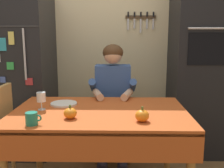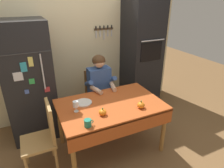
{
  "view_description": "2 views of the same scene",
  "coord_description": "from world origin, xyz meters",
  "px_view_note": "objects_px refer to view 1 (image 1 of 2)",
  "views": [
    {
      "loc": [
        0.14,
        -1.94,
        1.35
      ],
      "look_at": [
        0.09,
        0.3,
        0.92
      ],
      "focal_mm": 42.08,
      "sensor_mm": 36.0,
      "label": 1
    },
    {
      "loc": [
        -0.95,
        -2.0,
        2.07
      ],
      "look_at": [
        0.05,
        0.16,
        1.0
      ],
      "focal_mm": 31.27,
      "sensor_mm": 36.0,
      "label": 2
    }
  ],
  "objects_px": {
    "dining_table": "(100,121)",
    "pumpkin_large": "(142,116)",
    "wine_glass": "(41,98)",
    "serving_tray": "(64,104)",
    "chair_behind_person": "(113,110)",
    "seated_person": "(113,94)",
    "wall_oven": "(199,61)",
    "coffee_mug": "(32,119)",
    "pumpkin_medium": "(70,113)",
    "refrigerator": "(21,74)"
  },
  "relations": [
    {
      "from": "coffee_mug",
      "to": "pumpkin_large",
      "type": "height_order",
      "value": "pumpkin_large"
    },
    {
      "from": "chair_behind_person",
      "to": "pumpkin_medium",
      "type": "relative_size",
      "value": 9.15
    },
    {
      "from": "dining_table",
      "to": "pumpkin_large",
      "type": "height_order",
      "value": "pumpkin_large"
    },
    {
      "from": "coffee_mug",
      "to": "pumpkin_large",
      "type": "xyz_separation_m",
      "value": [
        0.75,
        0.08,
        -0.0
      ]
    },
    {
      "from": "seated_person",
      "to": "coffee_mug",
      "type": "relative_size",
      "value": 11.35
    },
    {
      "from": "seated_person",
      "to": "serving_tray",
      "type": "relative_size",
      "value": 5.43
    },
    {
      "from": "pumpkin_medium",
      "to": "wall_oven",
      "type": "bearing_deg",
      "value": 41.68
    },
    {
      "from": "chair_behind_person",
      "to": "serving_tray",
      "type": "relative_size",
      "value": 4.05
    },
    {
      "from": "coffee_mug",
      "to": "pumpkin_large",
      "type": "bearing_deg",
      "value": 6.36
    },
    {
      "from": "seated_person",
      "to": "coffee_mug",
      "type": "bearing_deg",
      "value": -119.56
    },
    {
      "from": "wall_oven",
      "to": "pumpkin_large",
      "type": "height_order",
      "value": "wall_oven"
    },
    {
      "from": "chair_behind_person",
      "to": "pumpkin_large",
      "type": "relative_size",
      "value": 8.67
    },
    {
      "from": "chair_behind_person",
      "to": "wine_glass",
      "type": "xyz_separation_m",
      "value": [
        -0.57,
        -0.77,
        0.33
      ]
    },
    {
      "from": "dining_table",
      "to": "chair_behind_person",
      "type": "bearing_deg",
      "value": 83.21
    },
    {
      "from": "seated_person",
      "to": "dining_table",
      "type": "bearing_deg",
      "value": -98.88
    },
    {
      "from": "coffee_mug",
      "to": "wall_oven",
      "type": "bearing_deg",
      "value": 40.15
    },
    {
      "from": "pumpkin_medium",
      "to": "coffee_mug",
      "type": "bearing_deg",
      "value": -149.25
    },
    {
      "from": "wall_oven",
      "to": "wine_glass",
      "type": "height_order",
      "value": "wall_oven"
    },
    {
      "from": "chair_behind_person",
      "to": "dining_table",
      "type": "bearing_deg",
      "value": -96.79
    },
    {
      "from": "wall_oven",
      "to": "coffee_mug",
      "type": "bearing_deg",
      "value": -139.85
    },
    {
      "from": "dining_table",
      "to": "seated_person",
      "type": "distance_m",
      "value": 0.62
    },
    {
      "from": "pumpkin_large",
      "to": "refrigerator",
      "type": "bearing_deg",
      "value": 138.27
    },
    {
      "from": "refrigerator",
      "to": "wine_glass",
      "type": "relative_size",
      "value": 12.36
    },
    {
      "from": "coffee_mug",
      "to": "pumpkin_medium",
      "type": "distance_m",
      "value": 0.27
    },
    {
      "from": "serving_tray",
      "to": "seated_person",
      "type": "bearing_deg",
      "value": 44.44
    },
    {
      "from": "pumpkin_large",
      "to": "serving_tray",
      "type": "bearing_deg",
      "value": 145.75
    },
    {
      "from": "dining_table",
      "to": "wine_glass",
      "type": "distance_m",
      "value": 0.51
    },
    {
      "from": "wine_glass",
      "to": "pumpkin_medium",
      "type": "distance_m",
      "value": 0.35
    },
    {
      "from": "wall_oven",
      "to": "serving_tray",
      "type": "bearing_deg",
      "value": -152.01
    },
    {
      "from": "wine_glass",
      "to": "pumpkin_large",
      "type": "distance_m",
      "value": 0.84
    },
    {
      "from": "wine_glass",
      "to": "refrigerator",
      "type": "bearing_deg",
      "value": 119.16
    },
    {
      "from": "wine_glass",
      "to": "serving_tray",
      "type": "height_order",
      "value": "wine_glass"
    },
    {
      "from": "chair_behind_person",
      "to": "serving_tray",
      "type": "xyz_separation_m",
      "value": [
        -0.42,
        -0.6,
        0.24
      ]
    },
    {
      "from": "chair_behind_person",
      "to": "pumpkin_large",
      "type": "bearing_deg",
      "value": -77.93
    },
    {
      "from": "wall_oven",
      "to": "seated_person",
      "type": "distance_m",
      "value": 1.05
    },
    {
      "from": "dining_table",
      "to": "wine_glass",
      "type": "height_order",
      "value": "wine_glass"
    },
    {
      "from": "wine_glass",
      "to": "wall_oven",
      "type": "bearing_deg",
      "value": 30.46
    },
    {
      "from": "seated_person",
      "to": "wine_glass",
      "type": "relative_size",
      "value": 8.55
    },
    {
      "from": "refrigerator",
      "to": "coffee_mug",
      "type": "relative_size",
      "value": 16.4
    },
    {
      "from": "serving_tray",
      "to": "coffee_mug",
      "type": "bearing_deg",
      "value": -101.8
    },
    {
      "from": "wine_glass",
      "to": "pumpkin_medium",
      "type": "xyz_separation_m",
      "value": [
        0.27,
        -0.22,
        -0.06
      ]
    },
    {
      "from": "refrigerator",
      "to": "dining_table",
      "type": "distance_m",
      "value": 1.32
    },
    {
      "from": "pumpkin_medium",
      "to": "serving_tray",
      "type": "relative_size",
      "value": 0.44
    },
    {
      "from": "seated_person",
      "to": "pumpkin_medium",
      "type": "bearing_deg",
      "value": -110.35
    },
    {
      "from": "wall_oven",
      "to": "chair_behind_person",
      "type": "distance_m",
      "value": 1.1
    },
    {
      "from": "wall_oven",
      "to": "chair_behind_person",
      "type": "xyz_separation_m",
      "value": [
        -0.96,
        -0.13,
        -0.54
      ]
    },
    {
      "from": "serving_tray",
      "to": "wall_oven",
      "type": "bearing_deg",
      "value": 27.99
    },
    {
      "from": "coffee_mug",
      "to": "chair_behind_person",
      "type": "bearing_deg",
      "value": 64.75
    },
    {
      "from": "refrigerator",
      "to": "serving_tray",
      "type": "height_order",
      "value": "refrigerator"
    },
    {
      "from": "seated_person",
      "to": "serving_tray",
      "type": "xyz_separation_m",
      "value": [
        -0.42,
        -0.41,
        0.01
      ]
    }
  ]
}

